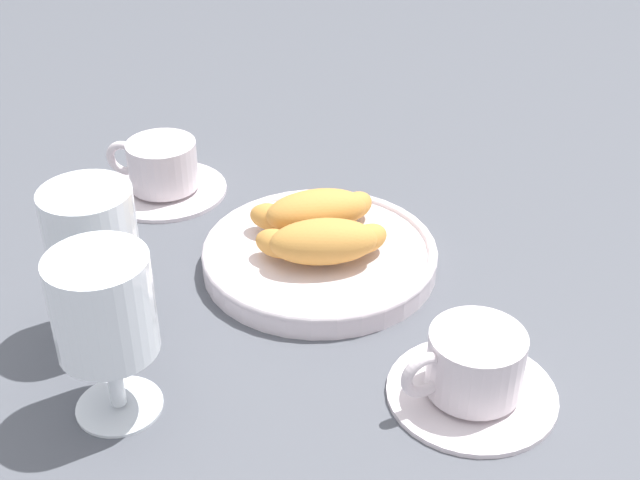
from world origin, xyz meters
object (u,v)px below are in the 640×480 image
object	(u,v)px
pastry_plate	(320,255)
juice_glass_left	(92,240)
croissant_small	(316,211)
coffee_cup_far	(162,171)
croissant_large	(323,241)
coffee_cup_near	(473,371)
juice_glass_right	(104,312)

from	to	relation	value
pastry_plate	juice_glass_left	bearing A→B (deg)	178.12
croissant_small	coffee_cup_far	bearing A→B (deg)	115.76
croissant_large	coffee_cup_far	world-z (taller)	croissant_large
coffee_cup_near	juice_glass_right	size ratio (longest dim) A/B	0.97
coffee_cup_far	juice_glass_right	xyz separation A→B (m)	(-0.16, -0.30, 0.07)
juice_glass_left	juice_glass_right	bearing A→B (deg)	-102.75
coffee_cup_far	juice_glass_left	world-z (taller)	juice_glass_left
croissant_large	croissant_small	bearing A→B (deg)	67.50
coffee_cup_near	juice_glass_left	bearing A→B (deg)	134.82
juice_glass_right	croissant_small	bearing A→B (deg)	25.90
croissant_large	pastry_plate	bearing A→B (deg)	67.16
croissant_small	juice_glass_right	bearing A→B (deg)	-154.10
croissant_small	coffee_cup_far	world-z (taller)	croissant_small
croissant_large	coffee_cup_far	xyz separation A→B (m)	(-0.07, 0.24, -0.02)
coffee_cup_far	croissant_small	bearing A→B (deg)	-64.24
pastry_plate	juice_glass_left	world-z (taller)	juice_glass_left
juice_glass_left	coffee_cup_near	bearing A→B (deg)	-45.18
pastry_plate	coffee_cup_far	distance (m)	0.23
coffee_cup_near	juice_glass_left	size ratio (longest dim) A/B	0.97
pastry_plate	croissant_large	xyz separation A→B (m)	(-0.01, -0.02, 0.03)
croissant_large	coffee_cup_near	world-z (taller)	croissant_large
coffee_cup_far	croissant_large	bearing A→B (deg)	-73.86
croissant_small	juice_glass_left	size ratio (longest dim) A/B	0.94
pastry_plate	croissant_small	size ratio (longest dim) A/B	1.72
coffee_cup_far	juice_glass_left	bearing A→B (deg)	-123.04
coffee_cup_near	coffee_cup_far	bearing A→B (deg)	101.73
croissant_small	coffee_cup_far	size ratio (longest dim) A/B	0.97
coffee_cup_near	juice_glass_right	bearing A→B (deg)	152.62
croissant_large	juice_glass_right	world-z (taller)	juice_glass_right
coffee_cup_near	coffee_cup_far	xyz separation A→B (m)	(-0.09, 0.43, 0.00)
croissant_large	coffee_cup_near	size ratio (longest dim) A/B	0.92
coffee_cup_far	juice_glass_right	size ratio (longest dim) A/B	0.97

